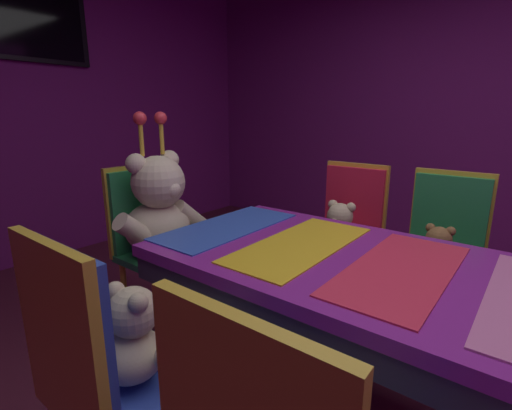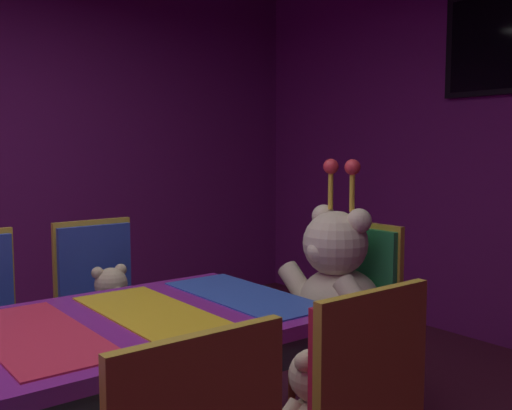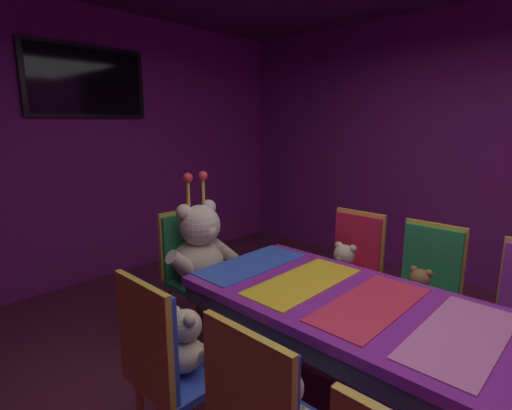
{
  "view_description": "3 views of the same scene",
  "coord_description": "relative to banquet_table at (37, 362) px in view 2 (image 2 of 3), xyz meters",
  "views": [
    {
      "loc": [
        -1.31,
        -0.35,
        1.29
      ],
      "look_at": [
        0.04,
        0.7,
        0.87
      ],
      "focal_mm": 26.0,
      "sensor_mm": 36.0,
      "label": 1
    },
    {
      "loc": [
        1.91,
        -0.58,
        1.35
      ],
      "look_at": [
        -0.14,
        1.02,
        1.1
      ],
      "focal_mm": 41.12,
      "sensor_mm": 36.0,
      "label": 2
    },
    {
      "loc": [
        -1.72,
        -0.83,
        1.64
      ],
      "look_at": [
        0.16,
        0.96,
        1.1
      ],
      "focal_mm": 27.12,
      "sensor_mm": 36.0,
      "label": 3
    }
  ],
  "objects": [
    {
      "name": "banquet_table",
      "position": [
        0.0,
        0.0,
        0.0
      ],
      "size": [
        0.9,
        2.02,
        0.75
      ],
      "color": "purple",
      "rests_on": "ground_plane"
    },
    {
      "name": "chair_left_2",
      "position": [
        -0.87,
        0.58,
        -0.06
      ],
      "size": [
        0.42,
        0.41,
        0.98
      ],
      "color": "#2D47B2",
      "rests_on": "ground_plane"
    },
    {
      "name": "teddy_left_2",
      "position": [
        -0.72,
        0.58,
        -0.06
      ],
      "size": [
        0.26,
        0.34,
        0.32
      ],
      "color": "beige",
      "rests_on": "chair_left_2"
    },
    {
      "name": "teddy_right_2",
      "position": [
        0.7,
        0.58,
        -0.06
      ],
      "size": [
        0.26,
        0.33,
        0.32
      ],
      "rotation": [
        0.0,
        0.0,
        3.14
      ],
      "color": "beige",
      "rests_on": "chair_right_2"
    },
    {
      "name": "throne_chair",
      "position": [
        0.0,
        1.54,
        -0.06
      ],
      "size": [
        0.41,
        0.42,
        0.98
      ],
      "rotation": [
        0.0,
        0.0,
        -1.57
      ],
      "color": "#268C4C",
      "rests_on": "ground_plane"
    },
    {
      "name": "king_teddy_bear",
      "position": [
        0.0,
        1.38,
        0.08
      ],
      "size": [
        0.66,
        0.51,
        0.84
      ],
      "rotation": [
        0.0,
        0.0,
        -1.57
      ],
      "color": "beige",
      "rests_on": "throne_chair"
    }
  ]
}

